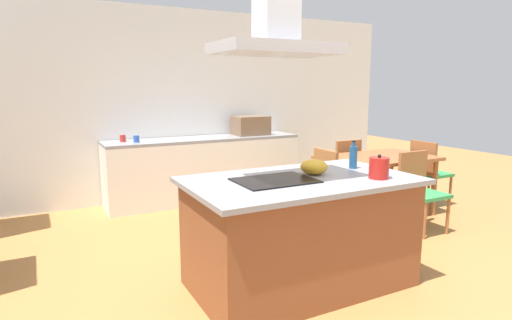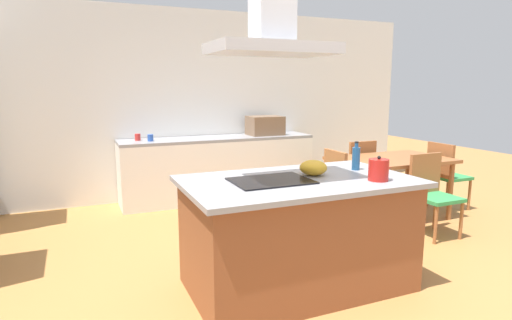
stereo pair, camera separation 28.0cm
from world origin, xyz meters
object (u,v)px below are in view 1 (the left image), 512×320
Objects in this scene: coffee_mug_red at (123,138)px; range_hood at (276,19)px; cooktop at (275,180)px; chair_facing_island at (419,186)px; olive_oil_bottle at (353,157)px; coffee_mug_blue at (136,139)px; dining_table at (377,163)px; tea_kettle at (379,168)px; countertop_microwave at (250,126)px; chair_at_right_end at (427,169)px; chair_facing_back_wall at (343,167)px; mixing_bowl at (314,167)px; chair_at_left_end at (318,183)px.

range_hood is at bearing -78.66° from coffee_mug_red.
cooktop reaches higher than chair_facing_island.
olive_oil_bottle reaches higher than coffee_mug_blue.
coffee_mug_red reaches higher than dining_table.
tea_kettle reaches higher than dining_table.
range_hood is at bearing -113.53° from countertop_microwave.
chair_at_right_end is at bearing -42.58° from countertop_microwave.
chair_facing_back_wall is at bearing 40.23° from range_hood.
tea_kettle is 0.23× the size of chair_at_right_end.
chair_facing_island is (2.63, -2.29, -0.44)m from coffee_mug_blue.
range_hood is (-3.10, -1.18, 1.59)m from chair_at_right_end.
chair_facing_island is (1.77, 0.44, -0.45)m from mixing_bowl.
chair_facing_island is at bearing -41.07° from coffee_mug_blue.
coffee_mug_red is 1.00× the size of coffee_mug_blue.
olive_oil_bottle is 2.77× the size of coffee_mug_blue.
range_hood is at bearing -151.57° from dining_table.
chair_facing_back_wall is at bearing -20.09° from coffee_mug_blue.
olive_oil_bottle is at bearing -127.24° from chair_facing_back_wall.
chair_facing_back_wall reaches higher than dining_table.
countertop_microwave reaches higher than dining_table.
coffee_mug_red is at bearing 101.34° from cooktop.
coffee_mug_red reaches higher than chair_facing_island.
olive_oil_bottle reaches higher than chair_at_right_end.
coffee_mug_red is (-1.01, 2.87, -0.02)m from mixing_bowl.
olive_oil_bottle reaches higher than chair_facing_island.
tea_kettle is 2.30× the size of coffee_mug_blue.
coffee_mug_red is at bearing 101.34° from range_hood.
chair_at_left_end is (0.02, -1.70, -0.53)m from countertop_microwave.
chair_facing_island is at bearing -41.21° from coffee_mug_red.
chair_facing_island is (-0.92, -0.67, 0.00)m from chair_at_right_end.
dining_table is 0.68m from chair_facing_back_wall.
range_hood reaches higher than coffee_mug_red.
countertop_microwave is 0.56× the size of chair_at_left_end.
range_hood is (-0.78, 0.29, 1.12)m from tea_kettle.
coffee_mug_red is (-0.59, 2.95, 0.04)m from cooktop.
coffee_mug_blue is (-0.86, 2.73, -0.02)m from mixing_bowl.
chair_facing_island is (2.78, -2.43, -0.44)m from coffee_mug_red.
chair_facing_back_wall is (1.31, 1.72, -0.50)m from olive_oil_bottle.
mixing_bowl is 2.10m from dining_table.
chair_facing_back_wall and chair_at_right_end have the same top height.
countertop_microwave reaches higher than coffee_mug_red.
coffee_mug_blue reaches higher than chair_facing_island.
coffee_mug_blue reaches higher than chair_facing_back_wall.
olive_oil_bottle reaches higher than cooktop.
chair_facing_island is (1.41, 0.81, -0.48)m from tea_kettle.
tea_kettle is at bearing -20.70° from range_hood.
chair_facing_back_wall is at bearing 90.00° from dining_table.
tea_kettle is 3.52m from coffee_mug_red.
chair_facing_island is (0.00, -0.67, -0.16)m from dining_table.
chair_facing_island is at bearing -68.48° from countertop_microwave.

